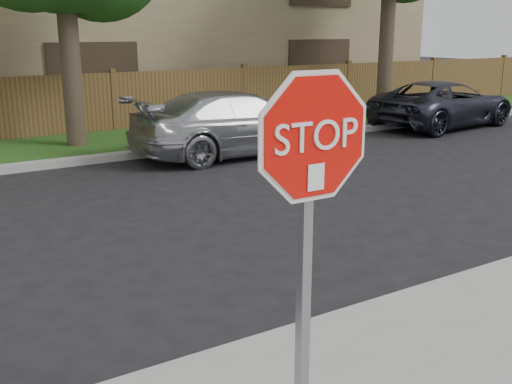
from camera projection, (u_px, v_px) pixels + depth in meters
stop_sign at (311, 193)px, 3.34m from camera, size 1.01×0.13×2.55m
sedan_right at (238, 123)px, 13.16m from camera, size 4.85×2.00×1.40m
sedan_far_right at (444, 104)px, 16.95m from camera, size 4.87×2.67×1.29m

